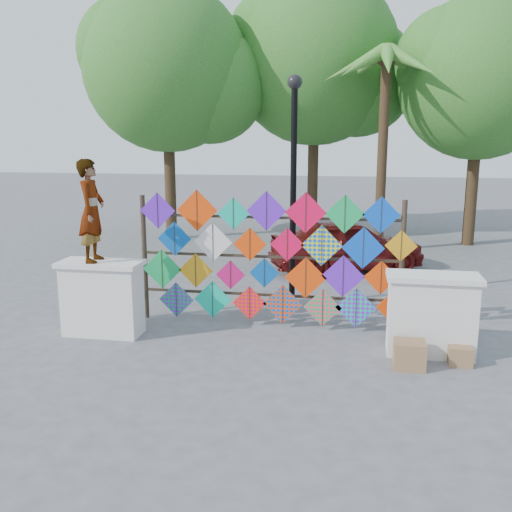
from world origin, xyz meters
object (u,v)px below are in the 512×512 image
sedan (347,245)px  lamppost (294,171)px  kite_rack (272,259)px  vendor_woman (92,211)px

sedan → lamppost: 4.05m
kite_rack → lamppost: (0.21, 1.27, 1.47)m
lamppost → sedan: bearing=73.1°
kite_rack → sedan: kite_rack is taller
sedan → lamppost: size_ratio=0.86×
kite_rack → vendor_woman: (-2.89, -0.93, 0.91)m
vendor_woman → lamppost: size_ratio=0.38×
sedan → lamppost: lamppost is taller
sedan → kite_rack: bearing=140.1°
kite_rack → vendor_woman: vendor_woman is taller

